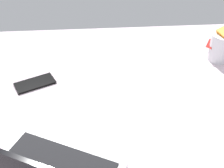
# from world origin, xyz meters

# --- Properties ---
(bed_mattress) EXTENTS (1.80, 1.40, 0.18)m
(bed_mattress) POSITION_xyz_m (0.00, 0.00, 0.09)
(bed_mattress) COLOR silver
(bed_mattress) RESTS_ON ground
(snack_cup) EXTENTS (0.10, 0.10, 0.14)m
(snack_cup) POSITION_xyz_m (-0.24, -0.38, 0.24)
(snack_cup) COLOR silver
(snack_cup) RESTS_ON bed_mattress
(cell_phone) EXTENTS (0.16, 0.12, 0.01)m
(cell_phone) POSITION_xyz_m (0.49, -0.27, 0.18)
(cell_phone) COLOR black
(cell_phone) RESTS_ON bed_mattress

